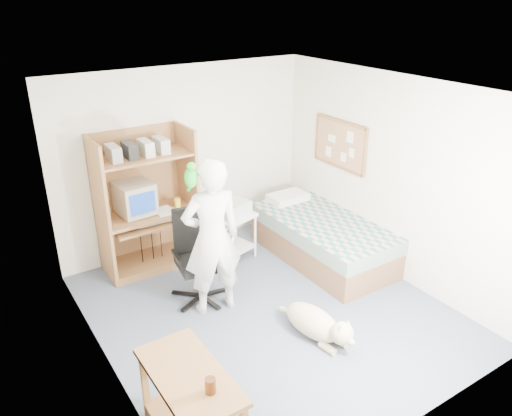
{
  "coord_description": "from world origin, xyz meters",
  "views": [
    {
      "loc": [
        -2.71,
        -3.89,
        3.39
      ],
      "look_at": [
        0.17,
        0.51,
        1.05
      ],
      "focal_mm": 35.0,
      "sensor_mm": 36.0,
      "label": 1
    }
  ],
  "objects_px": {
    "bed": "(322,238)",
    "dog": "(317,323)",
    "side_desk": "(191,400)",
    "computer_hutch": "(146,207)",
    "office_chair": "(198,268)",
    "person": "(212,238)",
    "printer_cart": "(233,230)"
  },
  "relations": [
    {
      "from": "bed",
      "to": "dog",
      "type": "distance_m",
      "value": 1.72
    },
    {
      "from": "bed",
      "to": "dog",
      "type": "xyz_separation_m",
      "value": [
        -1.14,
        -1.29,
        -0.12
      ]
    },
    {
      "from": "office_chair",
      "to": "person",
      "type": "distance_m",
      "value": 0.6
    },
    {
      "from": "computer_hutch",
      "to": "bed",
      "type": "distance_m",
      "value": 2.35
    },
    {
      "from": "computer_hutch",
      "to": "dog",
      "type": "xyz_separation_m",
      "value": [
        0.86,
        -2.41,
        -0.65
      ]
    },
    {
      "from": "side_desk",
      "to": "bed",
      "type": "bearing_deg",
      "value": 32.5
    },
    {
      "from": "printer_cart",
      "to": "person",
      "type": "bearing_deg",
      "value": -146.61
    },
    {
      "from": "computer_hutch",
      "to": "office_chair",
      "type": "bearing_deg",
      "value": -80.76
    },
    {
      "from": "computer_hutch",
      "to": "office_chair",
      "type": "relative_size",
      "value": 1.66
    },
    {
      "from": "office_chair",
      "to": "dog",
      "type": "relative_size",
      "value": 1.05
    },
    {
      "from": "bed",
      "to": "office_chair",
      "type": "distance_m",
      "value": 1.83
    },
    {
      "from": "computer_hutch",
      "to": "person",
      "type": "height_order",
      "value": "person"
    },
    {
      "from": "printer_cart",
      "to": "office_chair",
      "type": "bearing_deg",
      "value": -160.45
    },
    {
      "from": "computer_hutch",
      "to": "side_desk",
      "type": "xyz_separation_m",
      "value": [
        -0.85,
        -2.94,
        -0.33
      ]
    },
    {
      "from": "bed",
      "to": "side_desk",
      "type": "distance_m",
      "value": 3.39
    },
    {
      "from": "side_desk",
      "to": "person",
      "type": "height_order",
      "value": "person"
    },
    {
      "from": "office_chair",
      "to": "person",
      "type": "height_order",
      "value": "person"
    },
    {
      "from": "bed",
      "to": "dog",
      "type": "height_order",
      "value": "bed"
    },
    {
      "from": "side_desk",
      "to": "person",
      "type": "distance_m",
      "value": 1.95
    },
    {
      "from": "office_chair",
      "to": "person",
      "type": "bearing_deg",
      "value": -73.67
    },
    {
      "from": "side_desk",
      "to": "office_chair",
      "type": "distance_m",
      "value": 2.15
    },
    {
      "from": "side_desk",
      "to": "office_chair",
      "type": "relative_size",
      "value": 0.92
    },
    {
      "from": "side_desk",
      "to": "dog",
      "type": "bearing_deg",
      "value": 17.26
    },
    {
      "from": "bed",
      "to": "printer_cart",
      "type": "height_order",
      "value": "bed"
    },
    {
      "from": "side_desk",
      "to": "computer_hutch",
      "type": "bearing_deg",
      "value": 73.86
    },
    {
      "from": "side_desk",
      "to": "dog",
      "type": "distance_m",
      "value": 1.82
    },
    {
      "from": "computer_hutch",
      "to": "bed",
      "type": "height_order",
      "value": "computer_hutch"
    },
    {
      "from": "bed",
      "to": "printer_cart",
      "type": "bearing_deg",
      "value": 148.27
    },
    {
      "from": "person",
      "to": "printer_cart",
      "type": "relative_size",
      "value": 2.78
    },
    {
      "from": "person",
      "to": "dog",
      "type": "height_order",
      "value": "person"
    },
    {
      "from": "bed",
      "to": "side_desk",
      "type": "bearing_deg",
      "value": -147.5
    },
    {
      "from": "side_desk",
      "to": "printer_cart",
      "type": "xyz_separation_m",
      "value": [
        1.83,
        2.45,
        -0.06
      ]
    }
  ]
}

